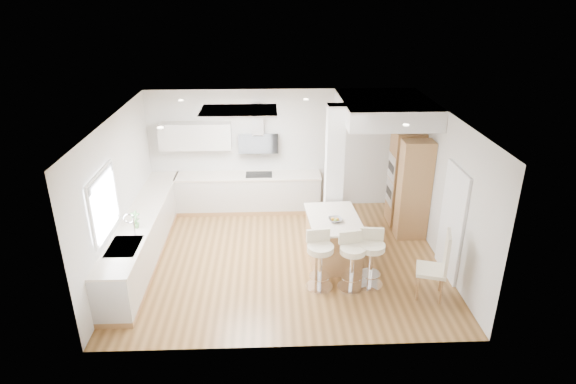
{
  "coord_description": "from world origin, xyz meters",
  "views": [
    {
      "loc": [
        -0.24,
        -8.1,
        4.89
      ],
      "look_at": [
        0.09,
        0.4,
        1.23
      ],
      "focal_mm": 30.0,
      "sensor_mm": 36.0,
      "label": 1
    }
  ],
  "objects_px": {
    "bar_stool_a": "(320,257)",
    "dining_chair": "(439,263)",
    "bar_stool_b": "(352,259)",
    "bar_stool_c": "(371,256)",
    "peninsula": "(333,238)"
  },
  "relations": [
    {
      "from": "peninsula",
      "to": "bar_stool_c",
      "type": "relative_size",
      "value": 1.42
    },
    {
      "from": "bar_stool_b",
      "to": "dining_chair",
      "type": "relative_size",
      "value": 0.84
    },
    {
      "from": "peninsula",
      "to": "bar_stool_b",
      "type": "height_order",
      "value": "bar_stool_b"
    },
    {
      "from": "bar_stool_a",
      "to": "bar_stool_b",
      "type": "height_order",
      "value": "bar_stool_a"
    },
    {
      "from": "bar_stool_a",
      "to": "bar_stool_b",
      "type": "relative_size",
      "value": 1.03
    },
    {
      "from": "bar_stool_b",
      "to": "bar_stool_c",
      "type": "distance_m",
      "value": 0.36
    },
    {
      "from": "bar_stool_a",
      "to": "dining_chair",
      "type": "relative_size",
      "value": 0.87
    },
    {
      "from": "bar_stool_c",
      "to": "peninsula",
      "type": "bearing_deg",
      "value": 127.39
    },
    {
      "from": "bar_stool_c",
      "to": "bar_stool_a",
      "type": "bearing_deg",
      "value": -170.97
    },
    {
      "from": "bar_stool_a",
      "to": "bar_stool_c",
      "type": "bearing_deg",
      "value": -6.2
    },
    {
      "from": "bar_stool_a",
      "to": "bar_stool_b",
      "type": "bearing_deg",
      "value": -12.79
    },
    {
      "from": "bar_stool_b",
      "to": "bar_stool_c",
      "type": "height_order",
      "value": "bar_stool_c"
    },
    {
      "from": "bar_stool_a",
      "to": "dining_chair",
      "type": "distance_m",
      "value": 1.98
    },
    {
      "from": "dining_chair",
      "to": "peninsula",
      "type": "bearing_deg",
      "value": 157.56
    },
    {
      "from": "peninsula",
      "to": "bar_stool_b",
      "type": "relative_size",
      "value": 1.44
    }
  ]
}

